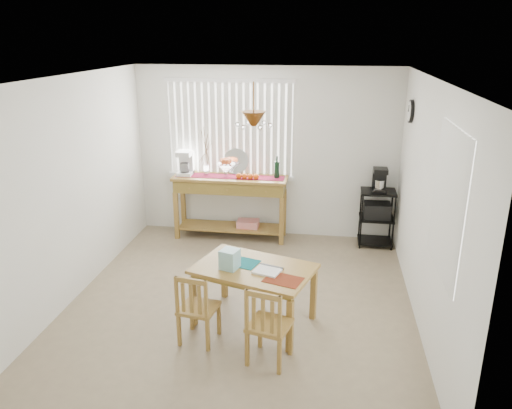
% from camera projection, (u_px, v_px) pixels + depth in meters
% --- Properties ---
extents(ground, '(4.00, 4.50, 0.01)m').
position_uv_depth(ground, '(241.00, 303.00, 5.94)').
color(ground, gray).
extents(room_shell, '(4.20, 4.70, 2.70)m').
position_uv_depth(room_shell, '(240.00, 164.00, 5.40)').
color(room_shell, white).
rests_on(room_shell, ground).
extents(sideboard, '(1.74, 0.49, 0.98)m').
position_uv_depth(sideboard, '(231.00, 192.00, 7.63)').
color(sideboard, olive).
rests_on(sideboard, ground).
extents(sideboard_items, '(1.65, 0.42, 0.75)m').
position_uv_depth(sideboard_items, '(213.00, 166.00, 7.55)').
color(sideboard_items, maroon).
rests_on(sideboard_items, sideboard).
extents(wire_cart, '(0.50, 0.40, 0.85)m').
position_uv_depth(wire_cart, '(377.00, 213.00, 7.40)').
color(wire_cart, black).
rests_on(wire_cart, ground).
extents(cart_items, '(0.20, 0.24, 0.35)m').
position_uv_depth(cart_items, '(379.00, 180.00, 7.25)').
color(cart_items, black).
rests_on(cart_items, wire_cart).
extents(dining_table, '(1.42, 1.13, 0.66)m').
position_uv_depth(dining_table, '(254.00, 274.00, 5.36)').
color(dining_table, olive).
rests_on(dining_table, ground).
extents(table_items, '(0.93, 0.70, 0.21)m').
position_uv_depth(table_items, '(239.00, 262.00, 5.26)').
color(table_items, '#126269').
rests_on(table_items, dining_table).
extents(chair_left, '(0.41, 0.41, 0.79)m').
position_uv_depth(chair_left, '(197.00, 309.00, 5.05)').
color(chair_left, olive).
rests_on(chair_left, ground).
extents(chair_right, '(0.46, 0.46, 0.82)m').
position_uv_depth(chair_right, '(268.00, 326.00, 4.72)').
color(chair_right, olive).
rests_on(chair_right, ground).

